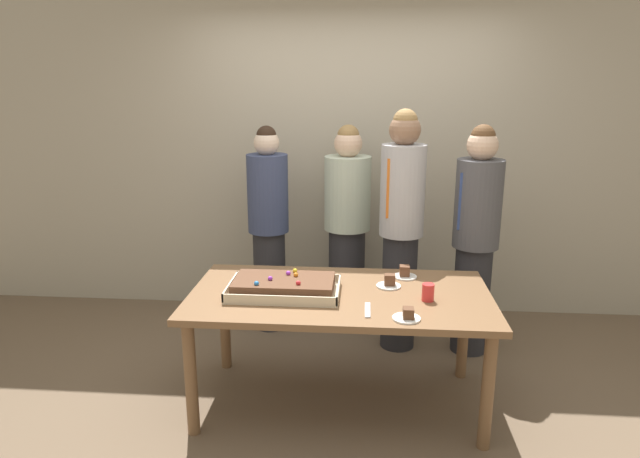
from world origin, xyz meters
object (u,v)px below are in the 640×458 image
person_green_shirt_behind (401,226)px  cake_server_utensil (368,310)px  person_back_corner (476,237)px  sheet_cake (284,287)px  plated_slice_near_left (389,283)px  plated_slice_far_left (405,273)px  plated_slice_near_right (407,316)px  person_striped_tie_right (347,225)px  drink_cup_nearest (428,292)px  person_serving_front (269,226)px  party_table (340,306)px

person_green_shirt_behind → cake_server_utensil: bearing=28.1°
cake_server_utensil → person_green_shirt_behind: 1.11m
person_green_shirt_behind → person_back_corner: 0.53m
sheet_cake → plated_slice_near_left: sheet_cake is taller
plated_slice_far_left → cake_server_utensil: size_ratio=0.75×
plated_slice_near_right → person_striped_tie_right: (-0.37, 1.52, 0.09)m
sheet_cake → drink_cup_nearest: sheet_cake is taller
person_green_shirt_behind → plated_slice_far_left: bearing=40.6°
person_serving_front → person_striped_tie_right: 0.62m
drink_cup_nearest → person_back_corner: 0.96m
drink_cup_nearest → party_table: bearing=171.3°
sheet_cake → person_serving_front: person_serving_front is taller
plated_slice_near_right → plated_slice_far_left: size_ratio=1.00×
plated_slice_near_left → plated_slice_near_right: 0.49m
plated_slice_far_left → person_green_shirt_behind: 0.54m
party_table → plated_slice_far_left: bearing=37.5°
sheet_cake → person_serving_front: 1.15m
person_green_shirt_behind → person_back_corner: size_ratio=1.06×
plated_slice_near_right → person_green_shirt_behind: (0.03, 1.16, 0.19)m
plated_slice_far_left → drink_cup_nearest: size_ratio=1.50×
person_serving_front → plated_slice_far_left: bearing=38.6°
party_table → person_back_corner: bearing=40.3°
plated_slice_far_left → person_serving_front: size_ratio=0.09×
plated_slice_near_left → person_serving_front: 1.31m
party_table → plated_slice_far_left: (0.40, 0.31, 0.11)m
party_table → sheet_cake: bearing=-173.5°
person_green_shirt_behind → person_serving_front: bearing=-63.9°
sheet_cake → cake_server_utensil: sheet_cake is taller
person_back_corner → plated_slice_near_right: bearing=30.8°
plated_slice_far_left → person_back_corner: bearing=42.3°
person_serving_front → person_back_corner: person_back_corner is taller
drink_cup_nearest → person_striped_tie_right: (-0.50, 1.25, 0.06)m
party_table → cake_server_utensil: (0.16, -0.25, 0.09)m
person_striped_tie_right → person_back_corner: 1.00m
plated_slice_near_right → plated_slice_far_left: (0.03, 0.66, 0.01)m
plated_slice_near_left → cake_server_utensil: size_ratio=0.75×
plated_slice_near_right → person_green_shirt_behind: bearing=88.6°
plated_slice_near_right → plated_slice_far_left: 0.66m
plated_slice_near_left → person_serving_front: bearing=133.8°
plated_slice_far_left → drink_cup_nearest: 0.40m
plated_slice_far_left → plated_slice_near_left: bearing=-120.7°
plated_slice_near_right → person_back_corner: bearing=64.0°
person_serving_front → person_green_shirt_behind: 1.05m
plated_slice_near_left → person_serving_front: (-0.90, 0.94, 0.09)m
drink_cup_nearest → cake_server_utensil: (-0.34, -0.18, -0.05)m
plated_slice_near_left → plated_slice_near_right: size_ratio=1.00×
plated_slice_near_right → person_striped_tie_right: size_ratio=0.09×
plated_slice_near_left → person_back_corner: size_ratio=0.09×
party_table → person_back_corner: person_back_corner is taller
sheet_cake → plated_slice_far_left: (0.73, 0.34, -0.02)m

